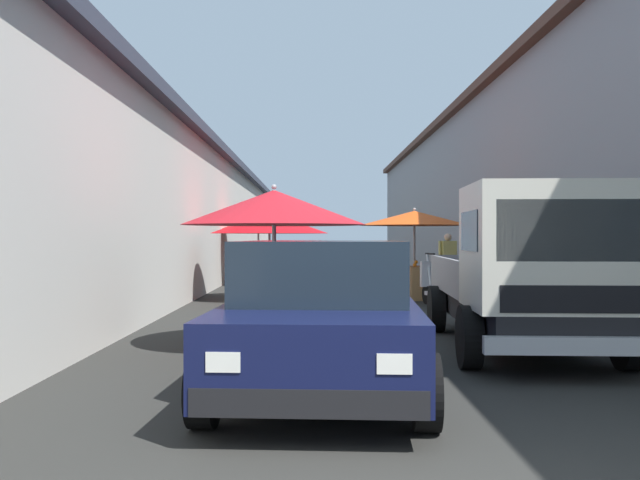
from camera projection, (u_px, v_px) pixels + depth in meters
ground at (352, 299)px, 16.47m from camera, size 90.00×90.00×0.00m
building_left_whitewash at (82, 214)px, 18.65m from camera, size 49.80×7.50×4.18m
building_right_concrete at (611, 186)px, 18.76m from camera, size 49.80×7.50×5.76m
fruit_stall_far_left at (259, 230)px, 21.24m from camera, size 2.39×2.39×2.26m
fruit_stall_near_right at (275, 223)px, 9.19m from camera, size 2.48×2.48×2.19m
fruit_stall_far_right at (268, 229)px, 16.13m from camera, size 2.78×2.78×2.14m
fruit_stall_near_left at (416, 228)px, 16.46m from camera, size 2.66×2.66×2.19m
hatchback_car at (323, 314)px, 6.65m from camera, size 4.01×2.12×1.45m
delivery_truck at (532, 274)px, 8.36m from camera, size 5.01×2.18×2.08m
vendor_by_crates at (448, 257)px, 19.80m from camera, size 0.38×0.58×1.59m
parked_scooter at (436, 286)px, 14.58m from camera, size 1.68×0.50×1.14m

